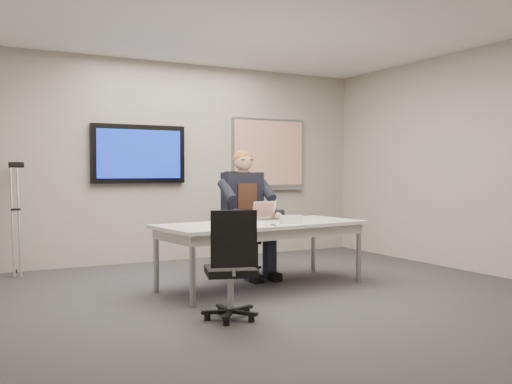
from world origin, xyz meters
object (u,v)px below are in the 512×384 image
conference_table (262,230)px  office_chair_near (231,286)px  seated_person (250,225)px  office_chair_far (241,249)px  laptop (267,215)px

conference_table → office_chair_near: bearing=-135.5°
conference_table → seated_person: seated_person is taller
conference_table → office_chair_near: (-0.90, -1.11, -0.33)m
seated_person → office_chair_far: bearing=92.1°
seated_person → laptop: bearing=-81.6°
office_chair_far → conference_table: bearing=-87.4°
seated_person → laptop: size_ratio=4.88×
laptop → office_chair_far: bearing=88.5°
office_chair_far → office_chair_near: size_ratio=0.99×
conference_table → seated_person: 0.66m
laptop → conference_table: bearing=-132.5°
office_chair_near → laptop: bearing=-111.6°
office_chair_far → office_chair_near: (-1.09, -2.00, 0.00)m
seated_person → laptop: seated_person is taller
conference_table → laptop: (0.21, 0.25, 0.13)m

